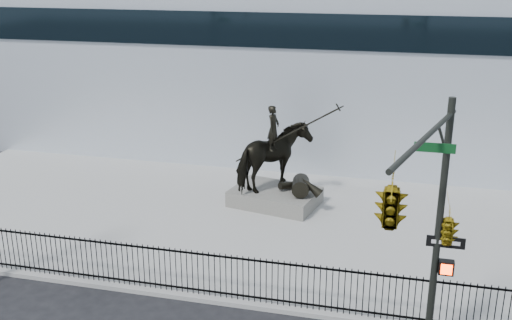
# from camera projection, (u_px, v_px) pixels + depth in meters

# --- Properties ---
(ground) EXTENTS (120.00, 120.00, 0.00)m
(ground) POSITION_uv_depth(u_px,v_px,m) (180.00, 320.00, 17.60)
(ground) COLOR black
(ground) RESTS_ON ground
(plaza) EXTENTS (30.00, 12.00, 0.15)m
(plaza) POSITION_uv_depth(u_px,v_px,m) (242.00, 222.00, 24.02)
(plaza) COLOR #9C9C99
(plaza) RESTS_ON ground
(building) EXTENTS (44.00, 14.00, 9.00)m
(building) POSITION_uv_depth(u_px,v_px,m) (300.00, 61.00, 34.58)
(building) COLOR silver
(building) RESTS_ON ground
(picket_fence) EXTENTS (22.10, 0.10, 1.50)m
(picket_fence) POSITION_uv_depth(u_px,v_px,m) (193.00, 272.00, 18.46)
(picket_fence) COLOR black
(picket_fence) RESTS_ON plaza
(statue_plinth) EXTENTS (3.94, 3.09, 0.66)m
(statue_plinth) POSITION_uv_depth(u_px,v_px,m) (275.00, 197.00, 25.45)
(statue_plinth) COLOR #595852
(statue_plinth) RESTS_ON plaza
(equestrian_statue) EXTENTS (4.42, 3.21, 3.82)m
(equestrian_statue) POSITION_uv_depth(u_px,v_px,m) (277.00, 159.00, 24.88)
(equestrian_statue) COLOR black
(equestrian_statue) RESTS_ON statue_plinth
(traffic_signal_right) EXTENTS (2.17, 6.86, 7.00)m
(traffic_signal_right) POSITION_uv_depth(u_px,v_px,m) (422.00, 217.00, 12.74)
(traffic_signal_right) COLOR black
(traffic_signal_right) RESTS_ON ground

